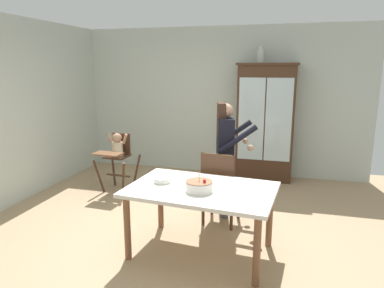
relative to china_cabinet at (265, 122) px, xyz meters
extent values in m
plane|color=tan|center=(-0.84, -2.37, -1.03)|extent=(6.24, 6.24, 0.00)
cube|color=beige|center=(-0.84, 0.26, 0.32)|extent=(5.32, 0.06, 2.70)
cube|color=#422819|center=(0.00, 0.00, -0.03)|extent=(0.97, 0.42, 2.01)
cube|color=#422819|center=(0.00, 0.00, 1.00)|extent=(1.03, 0.48, 0.04)
cube|color=silver|center=(-0.23, -0.21, 0.07)|extent=(0.43, 0.01, 1.41)
cube|color=silver|center=(0.23, -0.21, 0.07)|extent=(0.43, 0.01, 1.41)
cube|color=#422819|center=(0.00, 0.00, 0.07)|extent=(0.89, 0.36, 0.02)
cylinder|color=#B2B7B2|center=(-0.13, 0.00, 1.13)|extent=(0.13, 0.13, 0.22)
cylinder|color=#B2B7B2|center=(-0.13, 0.00, 1.26)|extent=(0.07, 0.07, 0.05)
cylinder|color=#422819|center=(-2.48, -1.43, -0.75)|extent=(0.14, 0.13, 0.56)
cylinder|color=#422819|center=(-2.05, -1.46, -0.75)|extent=(0.13, 0.14, 0.56)
cylinder|color=#422819|center=(-2.46, -0.99, -0.75)|extent=(0.13, 0.14, 0.56)
cylinder|color=#422819|center=(-2.02, -1.02, -0.75)|extent=(0.14, 0.13, 0.56)
cube|color=#422819|center=(-2.25, -1.22, -0.78)|extent=(0.42, 0.07, 0.02)
cube|color=#422819|center=(-2.25, -1.22, -0.46)|extent=(0.36, 0.36, 0.02)
cube|color=#422819|center=(-2.24, -1.07, -0.28)|extent=(0.31, 0.05, 0.34)
cube|color=brown|center=(-2.27, -1.49, -0.35)|extent=(0.45, 0.27, 0.02)
cylinder|color=beige|center=(-2.25, -1.20, -0.34)|extent=(0.17, 0.17, 0.22)
sphere|color=tan|center=(-2.25, -1.20, -0.16)|extent=(0.15, 0.15, 0.15)
cylinder|color=tan|center=(-2.39, -1.19, -0.17)|extent=(0.10, 0.05, 0.17)
cylinder|color=tan|center=(-2.11, -1.21, -0.17)|extent=(0.10, 0.05, 0.17)
cylinder|color=#47474C|center=(-0.39, -1.82, -0.62)|extent=(0.11, 0.11, 0.82)
cylinder|color=#47474C|center=(-0.44, -1.65, -0.62)|extent=(0.11, 0.11, 0.82)
cube|color=black|center=(-0.42, -1.74, 0.05)|extent=(0.29, 0.40, 0.52)
cube|color=white|center=(-0.32, -1.71, 0.05)|extent=(0.02, 0.06, 0.49)
sphere|color=tan|center=(-0.42, -1.74, 0.40)|extent=(0.19, 0.19, 0.19)
cube|color=#382319|center=(-0.47, -1.75, 0.28)|extent=(0.15, 0.22, 0.44)
cylinder|color=black|center=(-0.23, -1.89, 0.07)|extent=(0.49, 0.20, 0.37)
sphere|color=tan|center=(-0.07, -1.85, -0.04)|extent=(0.08, 0.08, 0.08)
cylinder|color=black|center=(-0.33, -1.50, 0.07)|extent=(0.49, 0.20, 0.37)
sphere|color=tan|center=(-0.18, -1.46, -0.04)|extent=(0.08, 0.08, 0.08)
cube|color=silver|center=(-0.49, -2.78, -0.31)|extent=(1.61, 1.12, 0.04)
cylinder|color=brown|center=(-1.19, -3.11, -0.68)|extent=(0.07, 0.07, 0.70)
cylinder|color=brown|center=(0.14, -3.24, -0.68)|extent=(0.07, 0.07, 0.70)
cylinder|color=brown|center=(-1.12, -2.31, -0.68)|extent=(0.07, 0.07, 0.70)
cylinder|color=brown|center=(0.22, -2.44, -0.68)|extent=(0.07, 0.07, 0.70)
cylinder|color=white|center=(-0.48, -2.88, -0.24)|extent=(0.28, 0.28, 0.10)
cylinder|color=#935B3D|center=(-0.48, -2.88, -0.19)|extent=(0.27, 0.27, 0.01)
cylinder|color=#F2E5CC|center=(-0.48, -2.88, -0.15)|extent=(0.01, 0.01, 0.06)
cone|color=yellow|center=(-0.48, -2.88, -0.11)|extent=(0.02, 0.02, 0.02)
sphere|color=red|center=(-0.42, -2.91, -0.16)|extent=(0.04, 0.04, 0.04)
cylinder|color=silver|center=(-0.94, -2.72, -0.26)|extent=(0.18, 0.18, 0.05)
cylinder|color=#422819|center=(-0.20, -1.81, -0.81)|extent=(0.04, 0.04, 0.45)
cylinder|color=#422819|center=(-0.57, -1.77, -0.81)|extent=(0.04, 0.04, 0.45)
cylinder|color=#422819|center=(-0.25, -2.17, -0.81)|extent=(0.04, 0.04, 0.45)
cylinder|color=#422819|center=(-0.61, -2.13, -0.81)|extent=(0.04, 0.04, 0.45)
cube|color=brown|center=(-0.41, -1.97, -0.57)|extent=(0.49, 0.49, 0.03)
cube|color=#422819|center=(-0.43, -2.17, -0.31)|extent=(0.42, 0.09, 0.48)
cylinder|color=#422819|center=(-0.24, -2.19, -0.31)|extent=(0.03, 0.03, 0.48)
cylinder|color=#422819|center=(-0.62, -2.15, -0.31)|extent=(0.03, 0.03, 0.48)
camera|label=1|loc=(0.31, -6.14, 0.95)|focal=32.46mm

